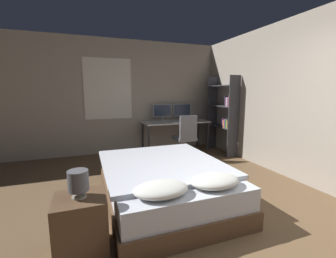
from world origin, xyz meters
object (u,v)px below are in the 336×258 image
Objects in this scene: nightstand at (81,226)px; keyboard at (179,122)px; computer_mouse at (190,121)px; office_chair at (185,142)px; bookshelf at (225,112)px; bed at (165,183)px; monitor_right at (182,111)px; monitor_left at (162,111)px; bedside_lamp at (78,181)px; desk at (176,125)px.

keyboard is (2.19, 2.86, 0.49)m from nightstand.
office_chair reaches higher than computer_mouse.
computer_mouse is 0.84m from bookshelf.
bed is 1.25m from nightstand.
monitor_left is at bearing 180.00° from monitor_right.
keyboard reaches higher than nightstand.
nightstand is 3.20m from office_chair.
monitor_left is 0.76m from computer_mouse.
bedside_lamp is 0.51× the size of monitor_left.
bookshelf is (3.20, 2.49, 0.73)m from nightstand.
desk is at bearing 90.00° from keyboard.
bedside_lamp is 4.14m from monitor_right.
monitor_right is 1.11m from bookshelf.
bookshelf reaches higher than office_chair.
bedside_lamp is (0.00, 0.00, 0.43)m from nightstand.
bedside_lamp reaches higher than bed.
bookshelf is at bearing -48.01° from monitor_right.
bedside_lamp is at bearing -120.08° from monitor_left.
bookshelf reaches higher than computer_mouse.
monitor_left is 7.00× the size of computer_mouse.
monitor_right is (0.54, 0.00, 0.00)m from monitor_left.
keyboard is 5.89× the size of computer_mouse.
monitor_left reaches higher than office_chair.
keyboard is (-0.27, -0.45, -0.23)m from monitor_right.
bookshelf reaches higher than monitor_right.
bookshelf is at bearing -30.40° from desk.
office_chair is 0.53× the size of bookshelf.
monitor_left is 0.58m from keyboard.
keyboard is 0.22× the size of bookshelf.
keyboard is at bearing -90.00° from desk.
keyboard is 0.42× the size of office_chair.
bedside_lamp is 4.07m from bookshelf.
bedside_lamp is at bearing 0.00° from nightstand.
monitor_right is at bearing 61.76° from bed.
monitor_left is at bearing 71.69° from bed.
computer_mouse is at bearing -86.95° from monitor_right.
desk is 1.68× the size of office_chair.
monitor_left is (1.92, 3.31, 0.72)m from nightstand.
nightstand is at bearing -127.45° from keyboard.
keyboard is 0.30m from computer_mouse.
bookshelf reaches higher than monitor_left.
keyboard is at bearing 159.97° from bookshelf.
bedside_lamp is at bearing -125.38° from desk.
desk is 1.22m from bookshelf.
keyboard reaches higher than bed.
desk is 0.39m from computer_mouse.
desk is (2.19, 3.09, 0.39)m from nightstand.
bookshelf is (0.72, -0.37, 0.23)m from computer_mouse.
nightstand is 1.13× the size of monitor_left.
desk is 3.35× the size of monitor_right.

